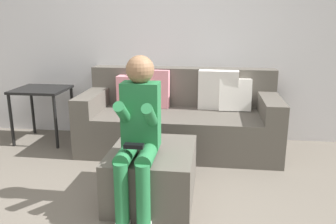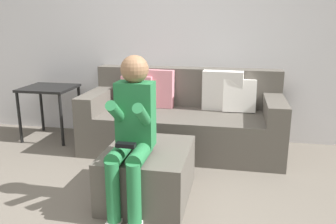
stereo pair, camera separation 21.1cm
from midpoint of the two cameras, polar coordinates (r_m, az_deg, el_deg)
The scene contains 5 objects.
wall_back at distance 4.38m, azimuth -1.70°, elevation 13.03°, with size 5.21×0.10×2.63m, color silver.
couch_sectional at distance 4.05m, azimuth 0.48°, elevation -1.05°, with size 2.19×0.97×0.90m.
ottoman at distance 2.96m, azimuth -4.58°, elevation -9.98°, with size 0.68×0.82×0.43m, color #59544C.
person_seated at distance 2.63m, azimuth -7.13°, elevation -2.77°, with size 0.29×0.63×1.20m.
side_table at distance 4.53m, azimuth -21.14°, elevation 2.43°, with size 0.61×0.56×0.65m.
Camera 1 is at (0.59, -2.14, 1.46)m, focal length 37.48 mm.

